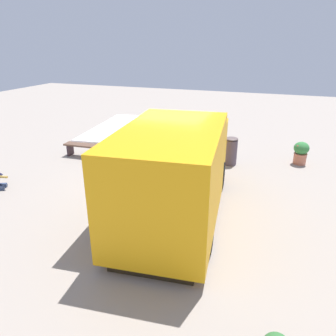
# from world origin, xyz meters

# --- Properties ---
(ground_plane) EXTENTS (40.00, 40.00, 0.00)m
(ground_plane) POSITION_xyz_m (0.00, 0.00, 0.00)
(ground_plane) COLOR gray
(food_truck) EXTENTS (2.96, 5.58, 2.36)m
(food_truck) POSITION_xyz_m (-0.78, 1.20, 1.13)
(food_truck) COLOR #F1A412
(food_truck) RESTS_ON ground_plane
(planter_flowering_near) EXTENTS (0.51, 0.51, 0.80)m
(planter_flowering_near) POSITION_xyz_m (-3.78, -3.57, 0.43)
(planter_flowering_near) COLOR #C06F55
(planter_flowering_near) RESTS_ON ground_plane
(plaza_bench) EXTENTS (1.43, 0.46, 0.48)m
(plaza_bench) POSITION_xyz_m (3.83, -1.67, 0.35)
(plaza_bench) COLOR brown
(plaza_bench) RESTS_ON ground_plane
(trash_bin) EXTENTS (0.45, 0.45, 0.98)m
(trash_bin) POSITION_xyz_m (-1.47, -2.71, 0.49)
(trash_bin) COLOR #534553
(trash_bin) RESTS_ON ground_plane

